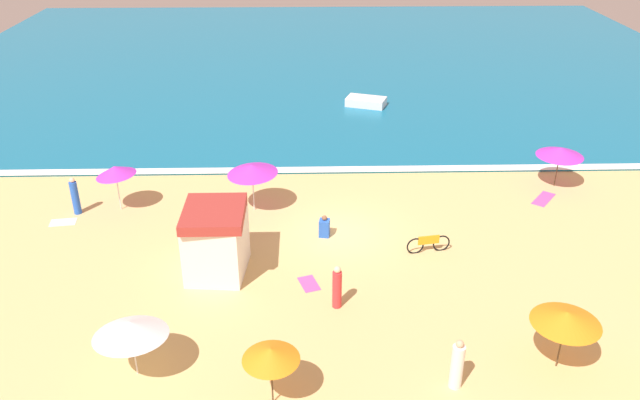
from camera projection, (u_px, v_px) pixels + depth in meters
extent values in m
plane|color=#D8B775|center=(342.00, 233.00, 27.17)|extent=(60.00, 60.00, 0.00)
cube|color=#146B93|center=(323.00, 59.00, 52.02)|extent=(60.00, 44.00, 0.10)
cube|color=white|center=(335.00, 169.00, 32.72)|extent=(57.00, 0.70, 0.01)
cube|color=white|center=(216.00, 245.00, 24.09)|extent=(2.29, 2.66, 2.32)
cube|color=#A5332D|center=(214.00, 214.00, 23.47)|extent=(2.25, 2.69, 0.38)
cylinder|color=#4C3823|center=(272.00, 377.00, 18.12)|extent=(0.05, 0.05, 1.93)
cone|color=orange|center=(271.00, 354.00, 17.74)|extent=(1.97, 1.98, 0.40)
cylinder|color=#4C3823|center=(557.00, 167.00, 30.80)|extent=(0.05, 0.05, 1.96)
cone|color=#B733C6|center=(560.00, 152.00, 30.42)|extent=(2.82, 2.82, 0.46)
cylinder|color=silver|center=(134.00, 349.00, 19.17)|extent=(0.05, 0.05, 1.90)
cone|color=white|center=(130.00, 329.00, 18.82)|extent=(2.28, 2.31, 0.68)
cylinder|color=silver|center=(253.00, 188.00, 28.56)|extent=(0.05, 0.05, 2.17)
cone|color=#B733C6|center=(252.00, 169.00, 28.14)|extent=(3.10, 3.09, 0.56)
cylinder|color=silver|center=(118.00, 189.00, 28.62)|extent=(0.05, 0.05, 2.09)
cone|color=#B733C6|center=(115.00, 171.00, 28.22)|extent=(1.92, 1.89, 0.60)
cylinder|color=#4C3823|center=(562.00, 340.00, 19.45)|extent=(0.05, 0.05, 2.02)
cone|color=orange|center=(567.00, 318.00, 19.06)|extent=(2.92, 2.92, 0.42)
torus|color=black|center=(415.00, 246.00, 25.62)|extent=(0.72, 0.18, 0.72)
torus|color=black|center=(441.00, 243.00, 25.81)|extent=(0.72, 0.18, 0.72)
cube|color=orange|center=(429.00, 240.00, 25.61)|extent=(0.88, 0.21, 0.36)
cylinder|color=red|center=(337.00, 289.00, 22.30)|extent=(0.39, 0.39, 1.43)
sphere|color=beige|center=(337.00, 270.00, 21.92)|extent=(0.25, 0.25, 0.25)
cylinder|color=blue|center=(75.00, 198.00, 28.41)|extent=(0.47, 0.47, 1.54)
sphere|color=beige|center=(72.00, 180.00, 28.01)|extent=(0.23, 0.23, 0.23)
cylinder|color=white|center=(457.00, 367.00, 18.80)|extent=(0.39, 0.39, 1.49)
sphere|color=#DBA884|center=(460.00, 344.00, 18.41)|extent=(0.24, 0.24, 0.24)
cube|color=blue|center=(324.00, 228.00, 26.82)|extent=(0.49, 0.49, 0.76)
sphere|color=brown|center=(324.00, 218.00, 26.60)|extent=(0.22, 0.22, 0.22)
cube|color=#D84CA5|center=(309.00, 284.00, 23.85)|extent=(0.90, 1.18, 0.01)
cube|color=white|center=(63.00, 222.00, 28.01)|extent=(1.18, 0.81, 0.01)
cube|color=#D84CA5|center=(544.00, 199.00, 30.00)|extent=(1.50, 1.67, 0.01)
cube|color=white|center=(366.00, 102.00, 41.46)|extent=(2.79, 2.13, 0.53)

